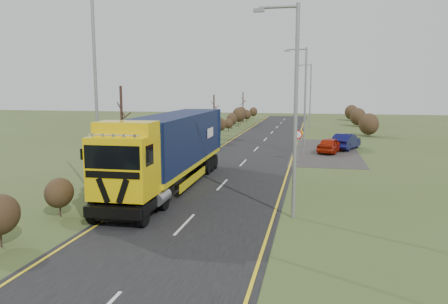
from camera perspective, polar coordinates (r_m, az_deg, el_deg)
ground at (r=23.13m, az=-2.28°, el=-6.48°), size 160.00×160.00×0.00m
road at (r=32.69m, az=1.94°, el=-2.03°), size 8.00×120.00×0.02m
layby at (r=42.12m, az=13.03°, el=0.12°), size 6.00×18.00×0.02m
lane_markings at (r=32.39m, az=1.85°, el=-2.10°), size 7.52×116.00×0.01m
hedgerow at (r=32.00m, az=-9.34°, el=0.55°), size 2.24×102.04×6.05m
lorry at (r=25.86m, az=-6.96°, el=0.76°), size 3.11×16.01×4.45m
car_red_hatchback at (r=41.06m, az=13.68°, el=0.86°), size 2.71×4.39×1.40m
car_blue_sedan at (r=43.74m, az=15.63°, el=1.32°), size 3.20×4.91×1.53m
streetlight_near at (r=19.77m, az=9.00°, el=6.39°), size 2.03×0.19×9.57m
streetlight_mid at (r=39.27m, az=10.38°, el=7.17°), size 1.99×0.19×9.37m
streetlight_far at (r=64.71m, az=11.12°, el=7.56°), size 1.97×0.19×9.29m
left_pole at (r=22.85m, az=-16.38°, el=7.34°), size 0.16×0.16×11.31m
speed_sign at (r=35.48m, az=9.63°, el=1.63°), size 0.71×0.10×2.56m
warning_board at (r=45.39m, az=10.07°, el=2.00°), size 0.62×0.11×1.62m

